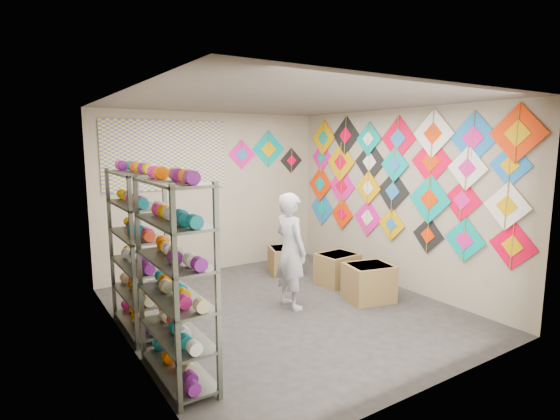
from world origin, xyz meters
TOP-DOWN VIEW (x-y plane):
  - ground at (0.00, 0.00)m, footprint 4.50×4.50m
  - room_walls at (0.00, 0.00)m, footprint 4.50×4.50m
  - shelf_rack_front at (-1.78, -0.85)m, footprint 0.40×1.10m
  - shelf_rack_back at (-1.78, 0.45)m, footprint 0.40×1.10m
  - string_spools at (-1.78, -0.20)m, footprint 0.12×2.36m
  - kite_wall_display at (1.98, 0.02)m, footprint 0.06×4.32m
  - back_wall_kites at (1.06, 2.24)m, footprint 1.56×0.02m
  - poster at (-0.80, 2.23)m, footprint 2.00×0.01m
  - shopkeeper at (0.12, 0.08)m, footprint 0.59×0.40m
  - carton_a at (1.19, -0.32)m, footprint 0.72×0.64m
  - carton_b at (1.28, 0.48)m, footprint 0.63×0.53m
  - carton_c at (0.88, 1.38)m, footprint 0.61×0.64m

SIDE VIEW (x-z plane):
  - ground at x=0.00m, z-range 0.00..0.00m
  - carton_c at x=0.88m, z-range 0.00..0.45m
  - carton_b at x=1.28m, z-range 0.00..0.48m
  - carton_a at x=1.19m, z-range 0.00..0.52m
  - shopkeeper at x=0.12m, z-range 0.00..1.56m
  - shelf_rack_front at x=-1.78m, z-range 0.00..1.90m
  - shelf_rack_back at x=-1.78m, z-range 0.00..1.90m
  - string_spools at x=-1.78m, z-range 0.99..1.11m
  - room_walls at x=0.00m, z-range -0.61..3.89m
  - kite_wall_display at x=1.98m, z-range 0.67..2.70m
  - poster at x=-0.80m, z-range 1.45..2.55m
  - back_wall_kites at x=1.06m, z-range 1.60..2.40m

